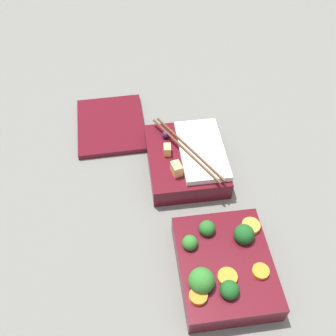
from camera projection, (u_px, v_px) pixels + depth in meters
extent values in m
plane|color=slate|center=(197.00, 208.00, 0.77)|extent=(3.00, 3.00, 0.00)
cube|color=#510F19|center=(224.00, 266.00, 0.67)|extent=(0.19, 0.16, 0.04)
sphere|color=#2D7028|center=(202.00, 281.00, 0.62)|extent=(0.04, 0.04, 0.04)
sphere|color=#2D7028|center=(190.00, 243.00, 0.66)|extent=(0.03, 0.03, 0.03)
sphere|color=#19511E|center=(244.00, 234.00, 0.67)|extent=(0.04, 0.04, 0.04)
sphere|color=#236023|center=(207.00, 228.00, 0.68)|extent=(0.03, 0.03, 0.03)
sphere|color=#19511E|center=(229.00, 290.00, 0.61)|extent=(0.03, 0.03, 0.03)
cylinder|color=orange|center=(261.00, 271.00, 0.63)|extent=(0.04, 0.04, 0.01)
cylinder|color=orange|center=(227.00, 277.00, 0.63)|extent=(0.04, 0.04, 0.01)
cylinder|color=orange|center=(251.00, 226.00, 0.69)|extent=(0.05, 0.05, 0.01)
cylinder|color=orange|center=(198.00, 296.00, 0.61)|extent=(0.04, 0.04, 0.01)
cube|color=#510F19|center=(186.00, 160.00, 0.82)|extent=(0.19, 0.16, 0.04)
cube|color=white|center=(202.00, 150.00, 0.81)|extent=(0.17, 0.09, 0.01)
cube|color=#EAB266|center=(176.00, 169.00, 0.76)|extent=(0.03, 0.02, 0.02)
cube|color=#EAB266|center=(167.00, 150.00, 0.80)|extent=(0.02, 0.02, 0.02)
sphere|color=#381942|center=(166.00, 135.00, 0.83)|extent=(0.02, 0.02, 0.02)
cylinder|color=#56331E|center=(188.00, 148.00, 0.80)|extent=(0.19, 0.11, 0.01)
cylinder|color=#56331E|center=(185.00, 149.00, 0.79)|extent=(0.19, 0.11, 0.01)
cube|color=#510F19|center=(111.00, 125.00, 0.91)|extent=(0.19, 0.16, 0.01)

